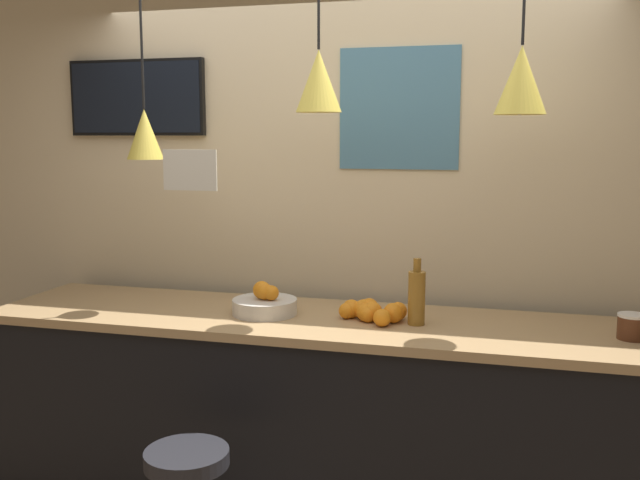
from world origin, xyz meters
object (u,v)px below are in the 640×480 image
juice_bottle (417,297)px  fruit_bowl (265,304)px  spread_jar (632,327)px  mounted_tv (136,98)px

juice_bottle → fruit_bowl: bearing=-179.9°
fruit_bowl → spread_jar: (1.55, 0.00, 0.00)m
juice_bottle → spread_jar: bearing=0.0°
fruit_bowl → juice_bottle: juice_bottle is taller
spread_jar → mounted_tv: mounted_tv is taller
fruit_bowl → spread_jar: size_ratio=2.64×
juice_bottle → spread_jar: size_ratio=2.58×
spread_jar → juice_bottle: bearing=-180.0°
fruit_bowl → juice_bottle: bearing=0.1°
juice_bottle → spread_jar: (0.86, 0.00, -0.07)m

